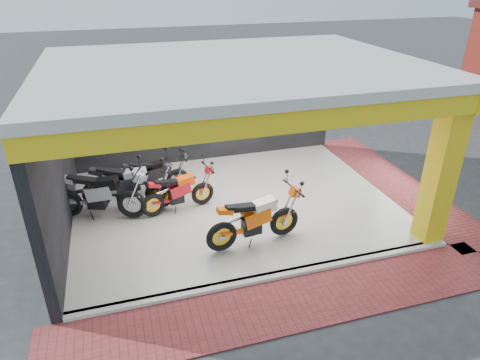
% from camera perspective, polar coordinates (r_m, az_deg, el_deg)
% --- Properties ---
extents(ground, '(80.00, 80.00, 0.00)m').
position_cam_1_polar(ground, '(9.57, 2.62, -9.18)').
color(ground, '#2D2D30').
rests_on(ground, ground).
extents(showroom_floor, '(8.00, 6.00, 0.10)m').
position_cam_1_polar(showroom_floor, '(11.15, -0.73, -3.23)').
color(showroom_floor, white).
rests_on(showroom_floor, ground).
extents(showroom_ceiling, '(8.40, 6.40, 0.20)m').
position_cam_1_polar(showroom_ceiling, '(9.88, -0.85, 14.94)').
color(showroom_ceiling, beige).
rests_on(showroom_ceiling, corner_column).
extents(back_wall, '(8.20, 0.20, 3.50)m').
position_cam_1_polar(back_wall, '(13.26, -4.53, 9.63)').
color(back_wall, black).
rests_on(back_wall, ground).
extents(left_wall, '(0.20, 6.20, 3.50)m').
position_cam_1_polar(left_wall, '(10.18, -23.59, 2.07)').
color(left_wall, black).
rests_on(left_wall, ground).
extents(corner_column, '(0.50, 0.50, 3.50)m').
position_cam_1_polar(corner_column, '(9.93, 25.27, 1.14)').
color(corner_column, yellow).
rests_on(corner_column, ground).
extents(header_beam_front, '(8.40, 0.30, 0.40)m').
position_cam_1_polar(header_beam_front, '(7.22, 5.77, 7.95)').
color(header_beam_front, yellow).
rests_on(header_beam_front, corner_column).
extents(header_beam_right, '(0.30, 6.40, 0.40)m').
position_cam_1_polar(header_beam_right, '(11.67, 19.01, 13.85)').
color(header_beam_right, yellow).
rests_on(header_beam_right, corner_column).
extents(floor_kerb, '(8.00, 0.20, 0.10)m').
position_cam_1_polar(floor_kerb, '(8.79, 4.85, -12.62)').
color(floor_kerb, white).
rests_on(floor_kerb, ground).
extents(paver_front, '(9.00, 1.40, 0.03)m').
position_cam_1_polar(paver_front, '(8.27, 6.86, -16.03)').
color(paver_front, '#983135').
rests_on(paver_front, ground).
extents(paver_right, '(1.40, 7.00, 0.03)m').
position_cam_1_polar(paver_right, '(13.16, 19.79, -0.19)').
color(paver_right, '#983135').
rests_on(paver_right, ground).
extents(moto_hero, '(2.41, 1.14, 1.42)m').
position_cam_1_polar(moto_hero, '(9.50, 5.98, -3.78)').
color(moto_hero, '#FF5F0A').
rests_on(moto_hero, showroom_floor).
extents(moto_row_a, '(2.58, 1.55, 1.48)m').
position_cam_1_polar(moto_row_a, '(10.70, -10.84, -0.28)').
color(moto_row_a, black).
rests_on(moto_row_a, showroom_floor).
extents(moto_row_b, '(2.57, 1.64, 1.47)m').
position_cam_1_polar(moto_row_b, '(10.42, -14.42, -1.48)').
color(moto_row_b, '#A7AAAE').
rests_on(moto_row_b, showroom_floor).
extents(moto_row_c, '(2.12, 1.11, 1.23)m').
position_cam_1_polar(moto_row_c, '(10.79, -5.07, -0.41)').
color(moto_row_c, red).
rests_on(moto_row_c, showroom_floor).
extents(moto_row_d, '(2.05, 0.79, 1.24)m').
position_cam_1_polar(moto_row_d, '(11.60, -8.41, 1.44)').
color(moto_row_d, black).
rests_on(moto_row_d, showroom_floor).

